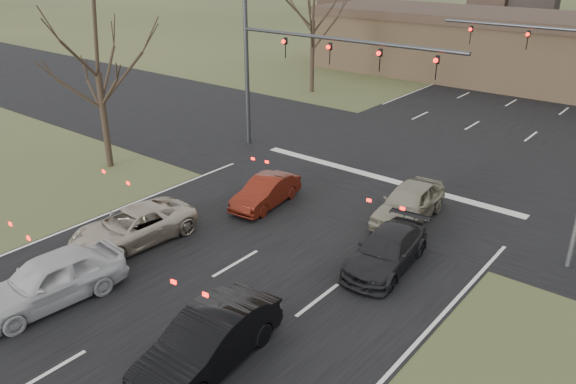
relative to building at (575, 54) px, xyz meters
The scene contains 11 objects.
ground 38.15m from the building, 93.01° to the right, with size 360.00×360.00×0.00m, color #414B28.
road_cross 23.24m from the building, 94.97° to the right, with size 200.00×14.00×0.02m, color black.
building is the anchor object (origin of this frame).
mast_arm_near 26.14m from the building, 106.13° to the right, with size 12.12×0.24×8.00m.
tree_left_near 34.95m from the building, 112.87° to the right, with size 5.10×5.10×8.50m.
car_silver_suv 36.76m from the building, 99.41° to the right, with size 2.18×4.72×1.31m, color #BCAD98.
car_white_sedan 40.48m from the building, 96.89° to the right, with size 1.85×4.59×1.56m, color silver.
car_black_hatch 39.19m from the building, 88.54° to the right, with size 1.60×4.59×1.51m, color black.
car_charcoal_sedan 32.04m from the building, 86.21° to the right, with size 1.76×4.32×1.25m, color black.
car_red_ahead 31.04m from the building, 98.07° to the right, with size 1.29×3.70×1.22m, color #59170C.
car_silver_ahead 28.24m from the building, 87.97° to the right, with size 1.76×4.37×1.49m, color gray.
Camera 1 is at (11.90, -8.96, 10.04)m, focal length 35.00 mm.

